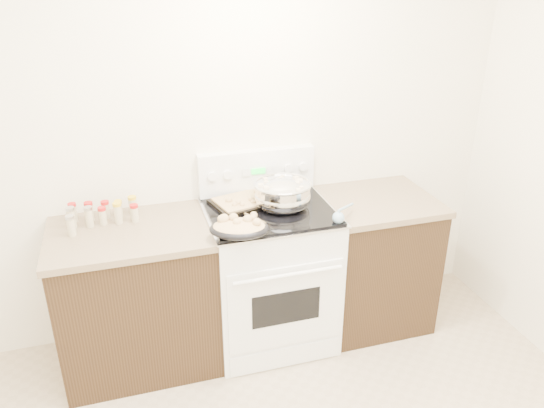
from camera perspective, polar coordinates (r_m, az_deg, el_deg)
name	(u,v)px	position (r m, az deg, el deg)	size (l,w,h in m)	color
room_shell	(291,186)	(1.57, 2.08, 2.00)	(4.10, 3.60, 2.75)	white
counter_left	(138,297)	(3.36, -14.21, -9.69)	(0.93, 0.67, 0.92)	black
counter_right	(372,260)	(3.70, 10.69, -5.89)	(0.73, 0.67, 0.92)	black
kitchen_range	(270,273)	(3.44, -0.26, -7.40)	(0.78, 0.73, 1.22)	white
mixing_bowl	(283,195)	(3.21, 1.14, 1.01)	(0.36, 0.36, 0.21)	silver
roasting_pan	(239,227)	(2.90, -3.57, -2.53)	(0.38, 0.31, 0.11)	black
baking_sheet	(246,201)	(3.29, -2.77, 0.33)	(0.47, 0.38, 0.06)	black
wooden_spoon	(248,221)	(3.05, -2.63, -1.83)	(0.14, 0.24, 0.04)	#9B7A47
blue_ladle	(339,216)	(3.08, 7.26, -1.31)	(0.20, 0.20, 0.09)	#7BA0B8
spice_jars	(100,213)	(3.24, -18.00, -0.97)	(0.40, 0.24, 0.13)	#BFB28C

